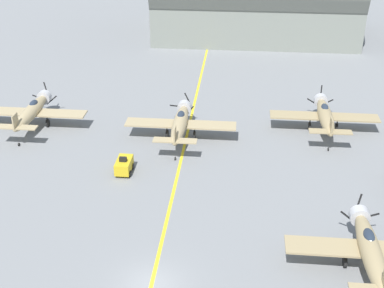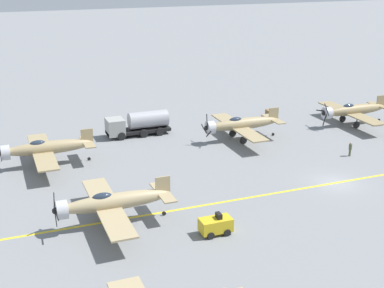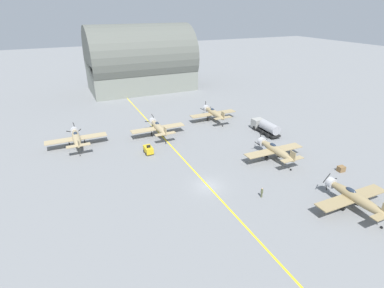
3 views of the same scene
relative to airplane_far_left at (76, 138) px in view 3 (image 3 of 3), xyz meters
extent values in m
plane|color=slate|center=(17.55, -24.17, -2.01)|extent=(400.00, 400.00, 0.00)
cube|color=yellow|center=(17.55, -24.17, -2.01)|extent=(0.30, 160.00, 0.01)
ellipsoid|color=tan|center=(0.00, -0.41, 0.04)|extent=(1.50, 9.50, 1.42)
cylinder|color=#B7B7BC|center=(0.00, 4.04, 0.04)|extent=(1.58, 0.90, 1.58)
ellipsoid|color=#232D3D|center=(0.00, 0.73, 0.60)|extent=(0.80, 1.70, 0.76)
cube|color=tan|center=(0.00, 0.35, -0.30)|extent=(12.00, 2.10, 0.16)
cube|color=tan|center=(0.00, -4.50, 0.19)|extent=(4.40, 1.10, 0.12)
cube|color=tan|center=(0.00, -4.50, 0.84)|extent=(0.14, 1.30, 1.60)
sphere|color=black|center=(0.00, 4.54, 0.04)|extent=(0.56, 0.56, 0.56)
cube|color=black|center=(-0.82, 4.54, -0.26)|extent=(1.69, 0.06, 0.73)
cube|color=black|center=(0.67, 4.54, -0.53)|extent=(1.43, 0.06, 1.24)
cube|color=black|center=(0.15, 4.54, 0.90)|extent=(0.45, 0.06, 1.75)
cylinder|color=black|center=(-1.50, 0.35, -0.93)|extent=(0.14, 0.14, 1.26)
cylinder|color=black|center=(-1.50, 0.35, -1.56)|extent=(0.22, 0.90, 0.90)
cylinder|color=black|center=(1.50, 0.35, -0.93)|extent=(0.14, 0.14, 1.26)
cylinder|color=black|center=(1.50, 0.35, -1.56)|extent=(0.22, 0.90, 0.90)
cylinder|color=black|center=(0.00, -4.56, -1.83)|extent=(0.12, 0.36, 0.36)
ellipsoid|color=tan|center=(33.03, -21.62, 0.04)|extent=(1.50, 9.50, 1.42)
cylinder|color=#B7B7BC|center=(33.03, -17.17, 0.04)|extent=(1.57, 0.90, 1.58)
ellipsoid|color=#232D3D|center=(33.03, -20.48, 0.60)|extent=(0.80, 1.70, 0.76)
cube|color=tan|center=(33.03, -20.86, -0.30)|extent=(12.00, 2.10, 0.16)
cube|color=tan|center=(33.03, -25.71, 0.19)|extent=(4.40, 1.10, 0.12)
cube|color=tan|center=(33.03, -25.71, 0.84)|extent=(0.14, 1.30, 1.60)
sphere|color=black|center=(33.03, -16.67, 0.04)|extent=(0.56, 0.56, 0.56)
cube|color=black|center=(33.84, -16.67, -0.29)|extent=(1.68, 0.06, 0.78)
cube|color=black|center=(32.91, -16.67, 0.90)|extent=(0.38, 0.06, 1.75)
cube|color=black|center=(32.34, -16.67, -0.50)|extent=(1.46, 0.06, 1.19)
cylinder|color=black|center=(31.53, -20.86, -0.93)|extent=(0.14, 0.14, 1.26)
cylinder|color=black|center=(31.53, -20.86, -1.56)|extent=(0.22, 0.90, 0.90)
cylinder|color=black|center=(34.53, -20.86, -0.93)|extent=(0.14, 0.14, 1.26)
cylinder|color=black|center=(34.53, -20.86, -1.56)|extent=(0.22, 0.90, 0.90)
cylinder|color=black|center=(33.03, -25.77, -1.83)|extent=(0.12, 0.36, 0.36)
ellipsoid|color=#958058|center=(33.35, -38.32, 0.04)|extent=(1.50, 9.50, 1.42)
cylinder|color=#B7B7BC|center=(33.35, -33.87, 0.04)|extent=(1.58, 0.90, 1.58)
ellipsoid|color=#232D3D|center=(33.35, -37.18, 0.60)|extent=(0.80, 1.70, 0.76)
cube|color=#958058|center=(33.35, -37.56, -0.30)|extent=(12.00, 2.10, 0.16)
sphere|color=black|center=(33.35, -33.37, 0.04)|extent=(0.56, 0.56, 0.56)
cube|color=black|center=(32.79, -33.37, 0.70)|extent=(1.24, 0.06, 1.42)
cube|color=black|center=(33.06, -33.37, -0.79)|extent=(0.72, 0.06, 1.70)
cube|color=black|center=(34.22, -33.37, 0.20)|extent=(1.75, 0.06, 0.45)
cylinder|color=black|center=(31.85, -37.56, -0.93)|extent=(0.14, 0.14, 1.26)
cylinder|color=black|center=(31.85, -37.56, -1.56)|extent=(0.22, 0.90, 0.90)
cylinder|color=black|center=(34.85, -37.56, -0.93)|extent=(0.14, 0.14, 1.26)
cylinder|color=black|center=(34.85, -37.56, -1.56)|extent=(0.22, 0.90, 0.90)
cylinder|color=black|center=(33.35, -42.47, -1.83)|extent=(0.12, 0.36, 0.36)
ellipsoid|color=#9E8A61|center=(32.67, 1.69, 0.04)|extent=(1.50, 9.50, 1.42)
cylinder|color=#B7B7BC|center=(32.67, 6.14, 0.04)|extent=(1.57, 0.90, 1.58)
ellipsoid|color=#232D3D|center=(32.67, 2.83, 0.60)|extent=(0.80, 1.70, 0.76)
cube|color=#9E8A61|center=(32.67, 2.45, -0.30)|extent=(12.00, 2.10, 0.16)
cube|color=#9E8A61|center=(32.67, -2.40, 0.19)|extent=(4.40, 1.10, 0.12)
cube|color=#9E8A61|center=(32.67, -2.40, 0.84)|extent=(0.14, 1.30, 1.60)
sphere|color=black|center=(32.67, 6.64, 0.04)|extent=(0.56, 0.56, 0.56)
cube|color=black|center=(32.68, 6.64, 0.91)|extent=(0.15, 0.06, 1.75)
cube|color=black|center=(31.91, 6.64, -0.40)|extent=(1.59, 0.06, 0.99)
cube|color=black|center=(33.43, 6.64, -0.40)|extent=(1.58, 0.06, 1.00)
cylinder|color=black|center=(31.17, 2.45, -0.93)|extent=(0.14, 0.14, 1.26)
cylinder|color=black|center=(31.17, 2.45, -1.56)|extent=(0.22, 0.90, 0.90)
cylinder|color=black|center=(34.17, 2.45, -0.93)|extent=(0.14, 0.14, 1.26)
cylinder|color=black|center=(34.17, 2.45, -1.56)|extent=(0.22, 0.90, 0.90)
cylinder|color=black|center=(32.67, -2.46, -1.83)|extent=(0.12, 0.36, 0.36)
ellipsoid|color=tan|center=(16.96, -1.85, 0.04)|extent=(1.50, 9.50, 1.42)
cylinder|color=#B7B7BC|center=(16.96, 2.60, 0.04)|extent=(1.58, 0.90, 1.58)
ellipsoid|color=#232D3D|center=(16.96, -0.71, 0.60)|extent=(0.80, 1.70, 0.76)
cube|color=tan|center=(16.96, -1.09, -0.30)|extent=(12.00, 2.10, 0.16)
cube|color=tan|center=(16.96, -5.94, 0.19)|extent=(4.40, 1.10, 0.12)
cube|color=tan|center=(16.96, -5.94, 0.84)|extent=(0.14, 1.30, 1.60)
sphere|color=black|center=(16.96, 3.10, 0.04)|extent=(0.56, 0.56, 0.56)
cube|color=black|center=(17.34, 3.10, 0.83)|extent=(0.88, 0.06, 1.64)
cube|color=black|center=(16.09, 3.10, -0.03)|extent=(1.76, 0.06, 0.28)
cube|color=black|center=(17.46, 3.10, -0.68)|extent=(1.11, 0.06, 1.52)
cylinder|color=black|center=(15.46, -1.09, -0.93)|extent=(0.14, 0.14, 1.26)
cylinder|color=black|center=(15.46, -1.09, -1.56)|extent=(0.22, 0.90, 0.90)
cylinder|color=black|center=(18.46, -1.09, -0.93)|extent=(0.14, 0.14, 1.26)
cylinder|color=black|center=(18.46, -1.09, -1.56)|extent=(0.22, 0.90, 0.90)
cylinder|color=black|center=(16.96, -6.00, -1.83)|extent=(0.12, 0.36, 0.36)
cube|color=black|center=(39.39, -10.01, -1.39)|extent=(2.25, 8.00, 0.40)
cube|color=#999993|center=(39.39, -7.05, -0.59)|extent=(2.50, 2.08, 2.00)
cylinder|color=#9E9EA3|center=(39.39, -11.33, -0.09)|extent=(2.10, 4.96, 2.10)
cylinder|color=black|center=(38.20, -7.53, -1.51)|extent=(0.30, 1.00, 1.00)
cylinder|color=black|center=(40.57, -7.53, -1.51)|extent=(0.30, 1.00, 1.00)
cylinder|color=black|center=(38.20, -10.41, -1.51)|extent=(0.30, 1.00, 1.00)
cylinder|color=black|center=(40.57, -10.41, -1.51)|extent=(0.30, 1.00, 1.00)
cylinder|color=black|center=(38.20, -12.49, -1.51)|extent=(0.30, 1.00, 1.00)
cylinder|color=black|center=(40.57, -12.49, -1.51)|extent=(0.30, 1.00, 1.00)
cube|color=gold|center=(12.34, -8.88, -1.21)|extent=(1.40, 2.60, 1.10)
cube|color=black|center=(12.34, -9.14, -0.44)|extent=(0.70, 0.36, 0.44)
cylinder|color=black|center=(11.65, -8.17, -1.71)|extent=(0.20, 0.60, 0.60)
cylinder|color=black|center=(13.02, -8.17, -1.71)|extent=(0.20, 0.60, 0.60)
cylinder|color=black|center=(11.65, -9.60, -1.71)|extent=(0.20, 0.60, 0.60)
cylinder|color=black|center=(13.02, -9.60, -1.71)|extent=(0.20, 0.60, 0.60)
cylinder|color=#515638|center=(23.46, -30.26, -1.62)|extent=(0.24, 0.24, 0.77)
cylinder|color=#515638|center=(23.46, -30.26, -0.91)|extent=(0.36, 0.36, 0.65)
sphere|color=tan|center=(23.46, -30.26, -0.49)|extent=(0.21, 0.21, 0.21)
cube|color=brown|center=(40.78, -29.60, -1.53)|extent=(1.23, 1.06, 0.97)
cube|color=gray|center=(25.16, 40.46, 2.87)|extent=(33.81, 19.26, 9.77)
cylinder|color=#555952|center=(25.16, 40.46, 8.56)|extent=(33.81, 21.18, 21.18)
camera|label=1|loc=(23.25, -52.89, 24.50)|focal=50.00mm
camera|label=2|loc=(-22.96, 6.79, 19.13)|focal=50.00mm
camera|label=3|loc=(-1.67, -60.12, 24.20)|focal=28.00mm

